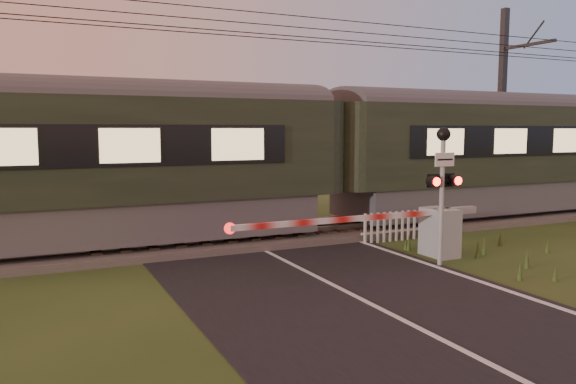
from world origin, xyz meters
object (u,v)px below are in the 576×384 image
boom_gate (431,230)px  catenary_mast (503,105)px  train (325,156)px  picket_fence (399,226)px  crossing_signal (443,171)px

boom_gate → catenary_mast: (8.34, 6.06, 3.31)m
train → picket_fence: train is taller
picket_fence → catenary_mast: catenary_mast is taller
boom_gate → picket_fence: 2.01m
crossing_signal → boom_gate: bearing=64.4°
train → boom_gate: (0.77, -3.83, -1.60)m
catenary_mast → crossing_signal: bearing=-141.9°
boom_gate → picket_fence: boom_gate is taller
boom_gate → picket_fence: (0.51, 1.93, -0.23)m
crossing_signal → picket_fence: crossing_signal is taller
crossing_signal → picket_fence: bearing=72.0°
picket_fence → catenary_mast: bearing=27.8°
train → boom_gate: size_ratio=6.56×
crossing_signal → picket_fence: (0.88, 2.71, -1.69)m
picket_fence → crossing_signal: bearing=-108.0°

